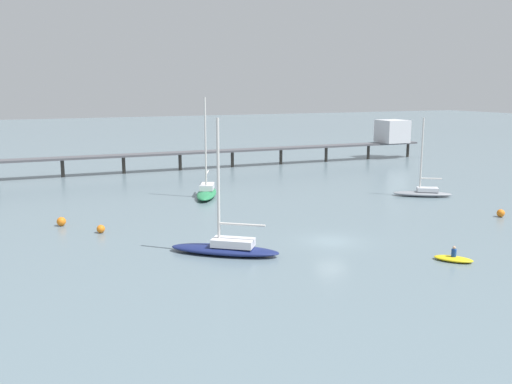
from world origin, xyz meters
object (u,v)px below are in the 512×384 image
at_px(pier, 301,141).
at_px(sailboat_green, 207,191).
at_px(sailboat_gray, 423,192).
at_px(dinghy_yellow, 453,258).
at_px(mooring_buoy_mid, 61,221).
at_px(mooring_buoy_inner, 101,229).
at_px(sailboat_navy, 226,246).
at_px(mooring_buoy_outer, 501,213).

bearing_deg(pier, sailboat_green, -138.49).
xyz_separation_m(sailboat_gray, dinghy_yellow, (-14.59, -20.27, -0.35)).
bearing_deg(mooring_buoy_mid, sailboat_green, 24.19).
bearing_deg(mooring_buoy_inner, dinghy_yellow, -40.12).
distance_m(sailboat_green, mooring_buoy_mid, 18.23).
xyz_separation_m(sailboat_navy, sailboat_green, (6.03, 21.82, 0.08)).
xyz_separation_m(pier, mooring_buoy_inner, (-37.52, -32.54, -3.35)).
xyz_separation_m(mooring_buoy_mid, mooring_buoy_outer, (39.56, -13.83, -0.03)).
relative_size(sailboat_navy, mooring_buoy_outer, 13.56).
bearing_deg(mooring_buoy_mid, mooring_buoy_outer, -19.27).
distance_m(pier, dinghy_yellow, 53.62).
bearing_deg(sailboat_green, mooring_buoy_outer, -42.89).
distance_m(sailboat_green, sailboat_gray, 25.14).
height_order(sailboat_green, mooring_buoy_mid, sailboat_green).
distance_m(sailboat_navy, sailboat_green, 22.64).
relative_size(dinghy_yellow, mooring_buoy_inner, 4.09).
xyz_separation_m(pier, sailboat_navy, (-29.83, -42.88, -3.10)).
height_order(sailboat_navy, mooring_buoy_mid, sailboat_navy).
relative_size(sailboat_navy, sailboat_green, 0.90).
relative_size(pier, sailboat_green, 7.65).
relative_size(sailboat_navy, mooring_buoy_mid, 12.50).
height_order(sailboat_green, mooring_buoy_inner, sailboat_green).
bearing_deg(sailboat_gray, mooring_buoy_mid, 176.45).
xyz_separation_m(sailboat_gray, mooring_buoy_outer, (-0.17, -11.36, -0.18)).
height_order(mooring_buoy_mid, mooring_buoy_outer, mooring_buoy_mid).
xyz_separation_m(sailboat_navy, mooring_buoy_mid, (-10.59, 14.35, -0.20)).
bearing_deg(mooring_buoy_outer, mooring_buoy_mid, 160.73).
height_order(sailboat_navy, sailboat_green, sailboat_green).
relative_size(pier, sailboat_gray, 9.59).
bearing_deg(dinghy_yellow, sailboat_gray, 54.25).
distance_m(sailboat_navy, mooring_buoy_mid, 17.84).
bearing_deg(mooring_buoy_inner, pier, 40.94).
distance_m(sailboat_navy, mooring_buoy_outer, 28.97).
distance_m(pier, mooring_buoy_inner, 49.78).
xyz_separation_m(sailboat_green, sailboat_gray, (23.10, -9.93, -0.13)).
bearing_deg(mooring_buoy_inner, mooring_buoy_outer, -15.00).
bearing_deg(sailboat_gray, sailboat_navy, -157.81).
relative_size(mooring_buoy_inner, mooring_buoy_outer, 0.94).
height_order(dinghy_yellow, mooring_buoy_outer, dinghy_yellow).
bearing_deg(sailboat_green, sailboat_gray, -23.27).
bearing_deg(sailboat_gray, dinghy_yellow, -125.75).
distance_m(sailboat_green, mooring_buoy_inner, 17.89).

